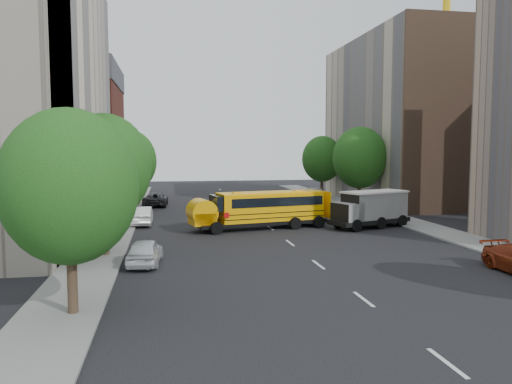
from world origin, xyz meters
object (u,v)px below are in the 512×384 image
object	(u,v)px
tower_crane	(463,4)
school_bus	(260,208)
street_tree_1	(104,167)
street_tree_5	(322,159)
street_tree_2	(129,161)
parked_car_0	(145,252)
parked_car_5	(316,194)
street_tree_4	(360,158)
parked_car_2	(156,199)
parked_car_1	(142,216)
street_tree_0	(69,187)
safari_truck	(370,208)

from	to	relation	value
tower_crane	school_bus	distance (m)	45.47
street_tree_1	street_tree_5	distance (m)	37.20
tower_crane	street_tree_2	size ratio (longest dim) A/B	4.64
street_tree_5	parked_car_0	bearing A→B (deg)	-121.45
school_bus	parked_car_5	world-z (taller)	school_bus
street_tree_4	parked_car_2	xyz separation A→B (m)	(-19.80, 6.23, -4.36)
tower_crane	street_tree_4	bearing A→B (deg)	-143.98
street_tree_2	parked_car_5	world-z (taller)	street_tree_2
street_tree_1	parked_car_1	xyz separation A→B (m)	(1.40, 11.42, -4.23)
street_tree_5	parked_car_5	xyz separation A→B (m)	(-1.40, -2.10, -4.05)
street_tree_4	parked_car_0	world-z (taller)	street_tree_4
tower_crane	parked_car_2	world-z (taller)	tower_crane
school_bus	parked_car_2	xyz separation A→B (m)	(-8.01, 16.29, -0.85)
parked_car_5	street_tree_5	bearing A→B (deg)	51.91
tower_crane	street_tree_5	bearing A→B (deg)	-174.07
parked_car_1	street_tree_0	bearing A→B (deg)	87.05
street_tree_2	school_bus	world-z (taller)	street_tree_2
parked_car_0	street_tree_4	bearing A→B (deg)	-129.10
parked_car_0	parked_car_2	xyz separation A→B (m)	(0.00, 26.60, 0.03)
parked_car_5	street_tree_0	bearing A→B (deg)	-122.96
parked_car_0	tower_crane	bearing A→B (deg)	-133.56
tower_crane	parked_car_0	distance (m)	57.21
tower_crane	parked_car_5	size ratio (longest dim) A/B	8.97
street_tree_5	street_tree_0	bearing A→B (deg)	-118.81
school_bus	parked_car_0	distance (m)	13.09
street_tree_4	school_bus	distance (m)	15.89
street_tree_4	school_bus	xyz separation A→B (m)	(-11.79, -10.06, -3.51)
tower_crane	street_tree_0	distance (m)	62.12
street_tree_1	street_tree_5	world-z (taller)	street_tree_1
safari_truck	parked_car_5	xyz separation A→B (m)	(2.10, 20.87, -0.80)
tower_crane	street_tree_4	distance (m)	30.71
safari_truck	parked_car_1	world-z (taller)	safari_truck
street_tree_4	parked_car_0	size ratio (longest dim) A/B	2.03
street_tree_2	parked_car_1	world-z (taller)	street_tree_2
street_tree_1	safari_truck	world-z (taller)	street_tree_1
safari_truck	parked_car_1	xyz separation A→B (m)	(-17.10, 4.39, -0.73)
street_tree_1	parked_car_2	world-z (taller)	street_tree_1
street_tree_2	street_tree_1	bearing A→B (deg)	-90.00
parked_car_1	parked_car_2	world-z (taller)	parked_car_1
safari_truck	street_tree_5	bearing A→B (deg)	60.68
street_tree_0	parked_car_2	xyz separation A→B (m)	(2.20, 34.23, -3.93)
parked_car_5	school_bus	bearing A→B (deg)	-121.93
street_tree_0	safari_truck	xyz separation A→B (m)	(18.50, 17.02, -3.18)
tower_crane	parked_car_1	world-z (taller)	tower_crane
street_tree_5	safari_truck	bearing A→B (deg)	-98.67
tower_crane	street_tree_5	distance (m)	27.67
street_tree_1	safari_truck	xyz separation A→B (m)	(18.50, 7.02, -3.49)
street_tree_2	tower_crane	bearing A→B (deg)	18.75
street_tree_0	school_bus	xyz separation A→B (m)	(10.21, 17.94, -3.08)
parked_car_0	parked_car_1	world-z (taller)	parked_car_1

